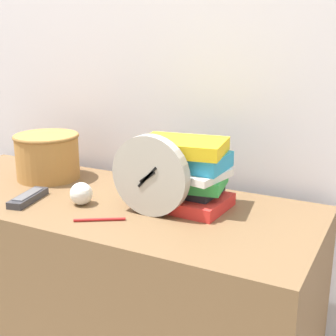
{
  "coord_description": "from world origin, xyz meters",
  "views": [
    {
      "loc": [
        0.78,
        -0.81,
        1.24
      ],
      "look_at": [
        0.23,
        0.26,
        0.89
      ],
      "focal_mm": 50.0,
      "sensor_mm": 36.0,
      "label": 1
    }
  ],
  "objects_px": {
    "tv_remote": "(28,198)",
    "crumpled_paper_ball": "(81,194)",
    "basket": "(47,155)",
    "book_stack": "(185,173)",
    "desk_clock": "(150,176)",
    "pen": "(100,220)"
  },
  "relations": [
    {
      "from": "desk_clock",
      "to": "tv_remote",
      "type": "xyz_separation_m",
      "value": [
        -0.37,
        -0.07,
        -0.1
      ]
    },
    {
      "from": "book_stack",
      "to": "tv_remote",
      "type": "bearing_deg",
      "value": -156.34
    },
    {
      "from": "desk_clock",
      "to": "crumpled_paper_ball",
      "type": "distance_m",
      "value": 0.23
    },
    {
      "from": "tv_remote",
      "to": "crumpled_paper_ball",
      "type": "relative_size",
      "value": 2.47
    },
    {
      "from": "book_stack",
      "to": "crumpled_paper_ball",
      "type": "relative_size",
      "value": 4.03
    },
    {
      "from": "crumpled_paper_ball",
      "to": "book_stack",
      "type": "bearing_deg",
      "value": 26.62
    },
    {
      "from": "book_stack",
      "to": "pen",
      "type": "distance_m",
      "value": 0.27
    },
    {
      "from": "basket",
      "to": "crumpled_paper_ball",
      "type": "distance_m",
      "value": 0.3
    },
    {
      "from": "tv_remote",
      "to": "crumpled_paper_ball",
      "type": "distance_m",
      "value": 0.16
    },
    {
      "from": "book_stack",
      "to": "pen",
      "type": "xyz_separation_m",
      "value": [
        -0.15,
        -0.21,
        -0.09
      ]
    },
    {
      "from": "basket",
      "to": "pen",
      "type": "distance_m",
      "value": 0.45
    },
    {
      "from": "basket",
      "to": "desk_clock",
      "type": "bearing_deg",
      "value": -15.83
    },
    {
      "from": "basket",
      "to": "crumpled_paper_ball",
      "type": "height_order",
      "value": "basket"
    },
    {
      "from": "desk_clock",
      "to": "basket",
      "type": "distance_m",
      "value": 0.49
    },
    {
      "from": "basket",
      "to": "pen",
      "type": "bearing_deg",
      "value": -31.95
    },
    {
      "from": "basket",
      "to": "tv_remote",
      "type": "bearing_deg",
      "value": -63.62
    },
    {
      "from": "desk_clock",
      "to": "tv_remote",
      "type": "bearing_deg",
      "value": -168.92
    },
    {
      "from": "basket",
      "to": "tv_remote",
      "type": "height_order",
      "value": "basket"
    },
    {
      "from": "basket",
      "to": "tv_remote",
      "type": "relative_size",
      "value": 1.36
    },
    {
      "from": "book_stack",
      "to": "crumpled_paper_ball",
      "type": "xyz_separation_m",
      "value": [
        -0.26,
        -0.13,
        -0.06
      ]
    },
    {
      "from": "book_stack",
      "to": "tv_remote",
      "type": "xyz_separation_m",
      "value": [
        -0.42,
        -0.18,
        -0.08
      ]
    },
    {
      "from": "basket",
      "to": "tv_remote",
      "type": "xyz_separation_m",
      "value": [
        0.1,
        -0.2,
        -0.07
      ]
    }
  ]
}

